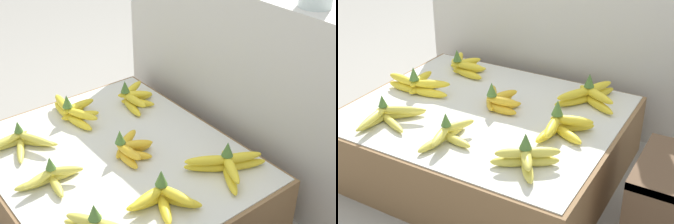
% 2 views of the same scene
% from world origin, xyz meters
% --- Properties ---
extents(ground_plane, '(10.00, 10.00, 0.00)m').
position_xyz_m(ground_plane, '(0.00, 0.00, 0.00)').
color(ground_plane, gray).
extents(display_platform, '(0.92, 0.77, 0.23)m').
position_xyz_m(display_platform, '(0.00, 0.00, 0.12)').
color(display_platform, olive).
rests_on(display_platform, ground_plane).
extents(back_vendor_table, '(1.19, 0.50, 0.72)m').
position_xyz_m(back_vendor_table, '(0.05, 0.70, 0.36)').
color(back_vendor_table, beige).
rests_on(back_vendor_table, ground_plane).
extents(banana_bunch_front_left, '(0.17, 0.24, 0.09)m').
position_xyz_m(banana_bunch_front_left, '(-0.23, -0.23, 0.26)').
color(banana_bunch_front_left, '#DBCC4C').
rests_on(banana_bunch_front_left, display_platform).
extents(banana_bunch_front_midleft, '(0.13, 0.21, 0.10)m').
position_xyz_m(banana_bunch_front_midleft, '(0.01, -0.23, 0.26)').
color(banana_bunch_front_midleft, '#DBCC4C').
rests_on(banana_bunch_front_midleft, display_platform).
extents(banana_bunch_middle_left, '(0.26, 0.15, 0.11)m').
position_xyz_m(banana_bunch_middle_left, '(-0.30, 0.01, 0.26)').
color(banana_bunch_middle_left, yellow).
rests_on(banana_bunch_middle_left, display_platform).
extents(banana_bunch_middle_midleft, '(0.17, 0.14, 0.11)m').
position_xyz_m(banana_bunch_middle_midleft, '(0.03, 0.04, 0.26)').
color(banana_bunch_middle_midleft, gold).
rests_on(banana_bunch_middle_midleft, display_platform).
extents(banana_bunch_middle_midright, '(0.15, 0.20, 0.11)m').
position_xyz_m(banana_bunch_middle_midright, '(0.30, -0.03, 0.26)').
color(banana_bunch_middle_midright, yellow).
rests_on(banana_bunch_middle_midright, display_platform).
extents(banana_bunch_back_left, '(0.22, 0.15, 0.11)m').
position_xyz_m(banana_bunch_back_left, '(-0.25, 0.24, 0.26)').
color(banana_bunch_back_left, yellow).
rests_on(banana_bunch_back_left, display_platform).
extents(banana_bunch_back_midright, '(0.22, 0.25, 0.11)m').
position_xyz_m(banana_bunch_back_midright, '(0.30, 0.23, 0.27)').
color(banana_bunch_back_midright, yellow).
rests_on(banana_bunch_back_midright, display_platform).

